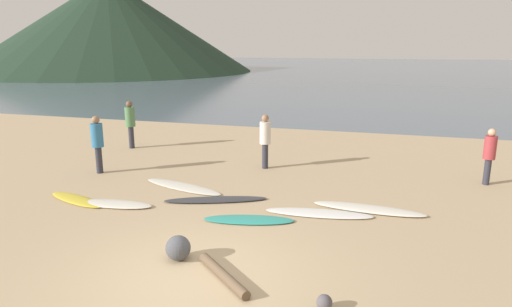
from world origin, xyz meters
The scene contains 17 objects.
ground_plane centered at (0.00, 10.00, -0.10)m, with size 120.00×120.00×0.20m, color tan.
ocean_water centered at (0.00, 64.03, 0.00)m, with size 140.00×100.00×0.01m, color slate.
headland_hill centered at (-34.72, 50.40, 6.31)m, with size 39.42×39.42×12.62m, color #1E3323.
surfboard_0 centered at (-4.47, 2.77, 0.04)m, with size 1.99×0.50×0.07m, color yellow.
surfboard_1 centered at (-3.33, 2.75, 0.04)m, with size 1.96×0.59×0.08m, color silver.
surfboard_2 centered at (-2.31, 4.51, 0.03)m, with size 2.66×0.60×0.06m, color silver.
surfboard_3 centered at (-1.03, 3.76, 0.04)m, with size 2.63×0.48×0.07m, color #333338.
surfboard_4 centered at (0.18, 2.72, 0.03)m, with size 2.06×0.59×0.06m, color teal.
surfboard_5 centered at (1.65, 3.55, 0.03)m, with size 2.53×0.57×0.07m, color white.
surfboard_6 centered at (2.77, 4.14, 0.05)m, with size 2.68×0.57×0.09m, color silver.
person_0 centered at (-5.43, 5.15, 1.06)m, with size 0.36×0.36×1.79m.
person_1 centered at (-0.62, 7.10, 1.03)m, with size 0.35×0.35×1.75m.
person_2 centered at (5.90, 7.20, 0.96)m, with size 0.33×0.33×1.63m.
person_3 centered at (-6.29, 8.44, 1.07)m, with size 0.37×0.37×1.82m.
driftwood_log centered at (0.52, 0.11, 0.08)m, with size 0.17×0.17×1.56m, color brown.
beach_rock_near centered at (2.30, -0.31, 0.12)m, with size 0.24×0.24×0.24m, color #514C51.
beach_rock_far centered at (-0.54, 0.56, 0.24)m, with size 0.47×0.47×0.47m, color #4A4C51.
Camera 1 is at (2.99, -6.41, 3.94)m, focal length 31.50 mm.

